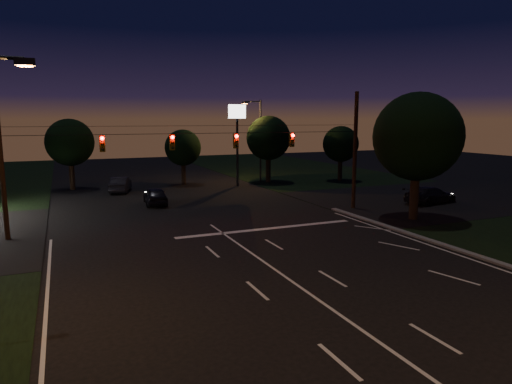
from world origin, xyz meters
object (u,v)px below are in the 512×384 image
car_oncoming_b (120,184)px  car_cross (430,195)px  car_oncoming_a (155,196)px  utility_pole_right (353,208)px  tree_right_near (416,138)px

car_oncoming_b → car_cross: size_ratio=0.90×
car_oncoming_a → car_cross: bearing=162.5°
utility_pole_right → car_cross: (7.06, -0.81, 0.72)m
car_cross → car_oncoming_a: bearing=59.6°
car_oncoming_b → car_oncoming_a: bearing=118.5°
utility_pole_right → tree_right_near: tree_right_near is taller
tree_right_near → car_oncoming_a: 20.56m
tree_right_near → car_cross: (5.54, 4.02, -4.96)m
car_oncoming_b → car_cross: car_oncoming_b is taller
utility_pole_right → car_cross: utility_pole_right is taller
car_oncoming_a → car_cross: (21.03, -8.57, -0.00)m
tree_right_near → car_oncoming_b: tree_right_near is taller
utility_pole_right → car_oncoming_b: (-15.81, 15.56, 0.73)m
utility_pole_right → car_oncoming_a: utility_pole_right is taller
tree_right_near → car_oncoming_a: tree_right_near is taller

